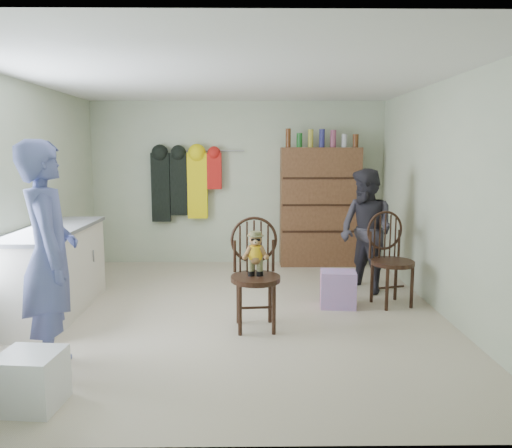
{
  "coord_description": "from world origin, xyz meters",
  "views": [
    {
      "loc": [
        0.18,
        -5.26,
        1.76
      ],
      "look_at": [
        0.25,
        0.2,
        0.95
      ],
      "focal_mm": 35.0,
      "sensor_mm": 36.0,
      "label": 1
    }
  ],
  "objects_px": {
    "dresser": "(320,206)",
    "counter": "(52,271)",
    "chair_front": "(255,265)",
    "chair_far": "(390,255)"
  },
  "relations": [
    {
      "from": "chair_front",
      "to": "chair_far",
      "type": "xyz_separation_m",
      "value": [
        1.55,
        0.75,
        -0.06
      ]
    },
    {
      "from": "chair_front",
      "to": "chair_far",
      "type": "height_order",
      "value": "chair_front"
    },
    {
      "from": "chair_front",
      "to": "chair_far",
      "type": "relative_size",
      "value": 1.03
    },
    {
      "from": "counter",
      "to": "chair_front",
      "type": "distance_m",
      "value": 2.23
    },
    {
      "from": "dresser",
      "to": "counter",
      "type": "bearing_deg",
      "value": -144.31
    },
    {
      "from": "chair_far",
      "to": "dresser",
      "type": "xyz_separation_m",
      "value": [
        -0.53,
        1.99,
        0.34
      ]
    },
    {
      "from": "dresser",
      "to": "chair_front",
      "type": "bearing_deg",
      "value": -110.31
    },
    {
      "from": "counter",
      "to": "chair_front",
      "type": "xyz_separation_m",
      "value": [
        2.18,
        -0.45,
        0.17
      ]
    },
    {
      "from": "chair_far",
      "to": "dresser",
      "type": "height_order",
      "value": "dresser"
    },
    {
      "from": "counter",
      "to": "chair_front",
      "type": "relative_size",
      "value": 1.69
    }
  ]
}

